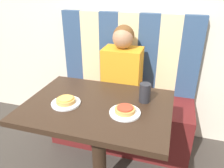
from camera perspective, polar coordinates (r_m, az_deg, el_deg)
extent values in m
cube|color=beige|center=(2.10, 5.20, 20.29)|extent=(7.00, 0.05, 2.60)
cube|color=#5B1919|center=(2.18, 2.43, -9.35)|extent=(1.30, 0.49, 0.48)
cube|color=navy|center=(2.28, -9.77, 9.09)|extent=(0.19, 0.06, 0.75)
cube|color=beige|center=(2.20, -5.36, 8.80)|extent=(0.19, 0.06, 0.75)
cube|color=navy|center=(2.14, -0.68, 8.43)|extent=(0.19, 0.06, 0.75)
cube|color=beige|center=(2.10, 4.23, 7.98)|extent=(0.19, 0.06, 0.75)
cube|color=navy|center=(2.07, 9.31, 7.46)|extent=(0.19, 0.06, 0.75)
cube|color=beige|center=(2.05, 14.48, 6.86)|extent=(0.19, 0.06, 0.75)
cube|color=navy|center=(2.06, 19.67, 6.21)|extent=(0.19, 0.06, 0.75)
cube|color=black|center=(1.39, -3.79, -5.87)|extent=(0.91, 0.66, 0.03)
cylinder|color=black|center=(1.62, -3.38, -17.72)|extent=(0.10, 0.10, 0.74)
cube|color=orange|center=(1.95, 2.69, 2.44)|extent=(0.33, 0.23, 0.48)
sphere|color=#9E7051|center=(1.84, 2.90, 11.88)|extent=(0.18, 0.18, 0.18)
sphere|color=brown|center=(1.86, 3.08, 12.50)|extent=(0.18, 0.18, 0.18)
cylinder|color=white|center=(1.41, -11.93, -4.90)|extent=(0.18, 0.18, 0.01)
cylinder|color=white|center=(1.28, 3.39, -7.47)|extent=(0.18, 0.18, 0.01)
cylinder|color=#C68E47|center=(1.40, -12.00, -4.27)|extent=(0.12, 0.12, 0.02)
cylinder|color=gold|center=(1.39, -12.06, -3.70)|extent=(0.09, 0.09, 0.01)
cylinder|color=#C68E47|center=(1.27, 3.41, -6.80)|extent=(0.12, 0.12, 0.02)
cylinder|color=#B73823|center=(1.27, 3.43, -6.19)|extent=(0.09, 0.09, 0.01)
cylinder|color=#232328|center=(1.39, 8.58, -2.29)|extent=(0.07, 0.07, 0.12)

